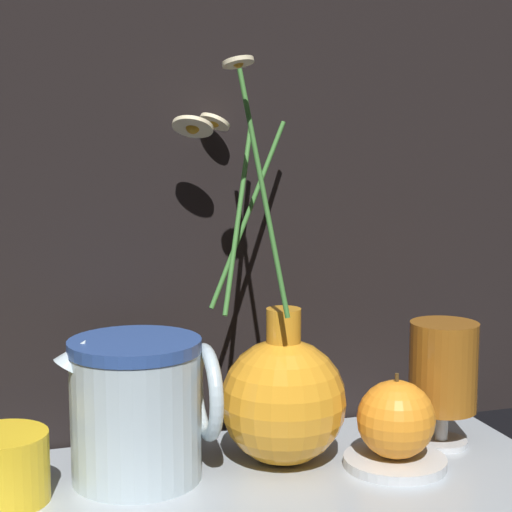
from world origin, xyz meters
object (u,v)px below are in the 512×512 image
vase_with_flowers (282,395)px  yellow_mug (0,468)px  tea_glass (443,370)px  ceramic_pitcher (139,403)px  orange_fruit (396,419)px

vase_with_flowers → yellow_mug: size_ratio=4.29×
vase_with_flowers → tea_glass: bearing=-1.6°
vase_with_flowers → tea_glass: size_ratio=2.98×
ceramic_pitcher → tea_glass: ceramic_pitcher is taller
yellow_mug → ceramic_pitcher: (0.13, 0.02, 0.04)m
ceramic_pitcher → tea_glass: size_ratio=1.13×
tea_glass → ceramic_pitcher: bearing=178.6°
yellow_mug → ceramic_pitcher: size_ratio=0.61×
vase_with_flowers → yellow_mug: bearing=-177.0°
tea_glass → vase_with_flowers: bearing=178.4°
ceramic_pitcher → vase_with_flowers: bearing=-1.2°
ceramic_pitcher → orange_fruit: 0.26m
yellow_mug → tea_glass: tea_glass is taller
vase_with_flowers → yellow_mug: (-0.28, -0.01, -0.04)m
vase_with_flowers → yellow_mug: 0.28m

